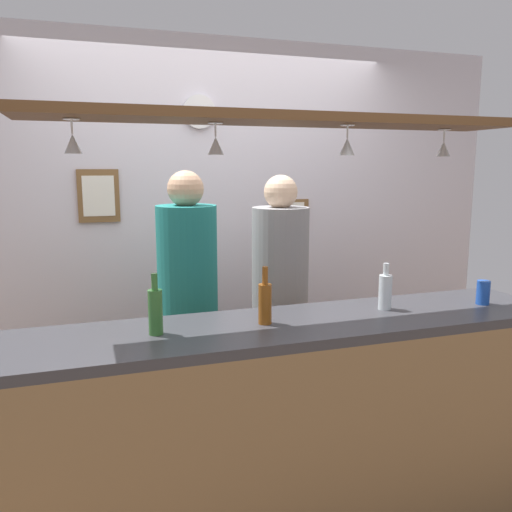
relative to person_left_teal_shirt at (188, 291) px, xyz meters
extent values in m
plane|color=brown|center=(0.31, -0.41, -1.04)|extent=(8.00, 8.00, 0.00)
cube|color=silver|center=(0.31, 0.69, 0.26)|extent=(4.40, 0.06, 2.60)
cube|color=#38383D|center=(0.31, -0.76, -0.01)|extent=(2.70, 0.55, 0.04)
cube|color=olive|center=(0.31, -1.01, -0.54)|extent=(2.65, 0.04, 1.00)
cube|color=brown|center=(0.31, -0.71, 0.90)|extent=(2.20, 0.36, 0.04)
cylinder|color=silver|center=(-0.56, -0.69, 0.88)|extent=(0.06, 0.06, 0.00)
cylinder|color=silver|center=(-0.56, -0.69, 0.85)|extent=(0.01, 0.01, 0.06)
cone|color=silver|center=(-0.56, -0.69, 0.79)|extent=(0.07, 0.07, 0.08)
cylinder|color=silver|center=(0.01, -0.68, 0.88)|extent=(0.06, 0.06, 0.00)
cylinder|color=silver|center=(0.01, -0.68, 0.85)|extent=(0.01, 0.01, 0.06)
cone|color=silver|center=(0.01, -0.68, 0.79)|extent=(0.07, 0.07, 0.08)
cylinder|color=silver|center=(0.58, -0.76, 0.88)|extent=(0.06, 0.06, 0.00)
cylinder|color=silver|center=(0.58, -0.76, 0.85)|extent=(0.01, 0.01, 0.06)
cone|color=silver|center=(0.58, -0.76, 0.79)|extent=(0.07, 0.07, 0.08)
cylinder|color=silver|center=(1.18, -0.65, 0.88)|extent=(0.06, 0.06, 0.00)
cylinder|color=silver|center=(1.18, -0.65, 0.85)|extent=(0.01, 0.01, 0.06)
cone|color=silver|center=(1.18, -0.65, 0.79)|extent=(0.07, 0.07, 0.08)
cube|color=#2D334C|center=(0.00, 0.00, -0.63)|extent=(0.17, 0.18, 0.82)
cylinder|color=#1E7A75|center=(0.00, 0.00, 0.13)|extent=(0.34, 0.34, 0.71)
sphere|color=tan|center=(0.00, 0.00, 0.58)|extent=(0.20, 0.20, 0.20)
cube|color=#2D334C|center=(0.56, 0.00, -0.64)|extent=(0.17, 0.18, 0.81)
cylinder|color=gray|center=(0.56, 0.00, 0.11)|extent=(0.34, 0.34, 0.70)
sphere|color=beige|center=(0.56, 0.00, 0.55)|extent=(0.20, 0.20, 0.20)
cylinder|color=silver|center=(0.84, -0.71, 0.09)|extent=(0.06, 0.06, 0.17)
cylinder|color=silver|center=(0.84, -0.71, 0.21)|extent=(0.03, 0.03, 0.06)
cylinder|color=#336B2D|center=(-0.28, -0.74, 0.10)|extent=(0.06, 0.06, 0.19)
cylinder|color=#336B2D|center=(-0.28, -0.74, 0.23)|extent=(0.03, 0.03, 0.07)
cylinder|color=brown|center=(0.21, -0.75, 0.10)|extent=(0.06, 0.06, 0.18)
cylinder|color=brown|center=(0.21, -0.75, 0.23)|extent=(0.03, 0.03, 0.08)
cylinder|color=#1E4CB2|center=(1.37, -0.78, 0.07)|extent=(0.07, 0.07, 0.12)
cube|color=brown|center=(0.88, 0.65, 0.38)|extent=(0.30, 0.02, 0.18)
cube|color=white|center=(0.88, 0.64, 0.38)|extent=(0.23, 0.01, 0.14)
cube|color=brown|center=(-0.45, 0.65, 0.51)|extent=(0.26, 0.02, 0.34)
cube|color=white|center=(-0.45, 0.64, 0.51)|extent=(0.20, 0.01, 0.26)
cylinder|color=white|center=(0.22, 0.64, 1.06)|extent=(0.22, 0.03, 0.22)
camera|label=1|loc=(-0.53, -2.86, 0.70)|focal=36.46mm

